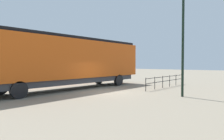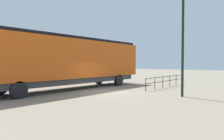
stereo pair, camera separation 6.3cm
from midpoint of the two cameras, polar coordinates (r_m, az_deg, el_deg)
name	(u,v)px [view 1 (the left image)]	position (r m, az deg, el deg)	size (l,w,h in m)	color
ground_plane	(108,92)	(16.06, -1.22, -6.05)	(120.00, 120.00, 0.00)	gray
locomotive	(74,61)	(18.21, -10.55, 2.58)	(3.02, 15.70, 4.40)	#D15114
lamp_post	(183,20)	(14.68, 18.85, 12.78)	(0.52, 0.52, 7.27)	black
platform_fence	(166,80)	(19.77, 14.62, -2.63)	(0.05, 7.41, 1.07)	black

